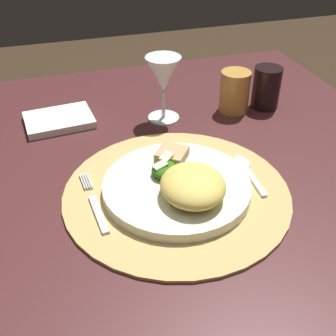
# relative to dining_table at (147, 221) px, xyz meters

# --- Properties ---
(dining_table) EXTENTS (1.11, 1.02, 0.73)m
(dining_table) POSITION_rel_dining_table_xyz_m (0.00, 0.00, 0.00)
(dining_table) COLOR #451F21
(dining_table) RESTS_ON ground
(placemat) EXTENTS (0.39, 0.39, 0.01)m
(placemat) POSITION_rel_dining_table_xyz_m (0.04, -0.07, 0.12)
(placemat) COLOR tan
(placemat) RESTS_ON dining_table
(dinner_plate) EXTENTS (0.25, 0.25, 0.02)m
(dinner_plate) POSITION_rel_dining_table_xyz_m (0.04, -0.07, 0.13)
(dinner_plate) COLOR silver
(dinner_plate) RESTS_ON placemat
(pasta_serving) EXTENTS (0.12, 0.13, 0.04)m
(pasta_serving) POSITION_rel_dining_table_xyz_m (0.05, -0.11, 0.16)
(pasta_serving) COLOR #E1C558
(pasta_serving) RESTS_ON dinner_plate
(salad_greens) EXTENTS (0.07, 0.08, 0.02)m
(salad_greens) POSITION_rel_dining_table_xyz_m (0.03, -0.03, 0.15)
(salad_greens) COLOR #2B6311
(salad_greens) RESTS_ON dinner_plate
(bread_piece) EXTENTS (0.07, 0.07, 0.02)m
(bread_piece) POSITION_rel_dining_table_xyz_m (0.05, -0.00, 0.15)
(bread_piece) COLOR tan
(bread_piece) RESTS_ON dinner_plate
(fork) EXTENTS (0.03, 0.16, 0.00)m
(fork) POSITION_rel_dining_table_xyz_m (-0.10, -0.07, 0.12)
(fork) COLOR silver
(fork) RESTS_ON placemat
(spoon) EXTENTS (0.03, 0.13, 0.01)m
(spoon) POSITION_rel_dining_table_xyz_m (0.18, -0.04, 0.12)
(spoon) COLOR silver
(spoon) RESTS_ON placemat
(napkin) EXTENTS (0.15, 0.12, 0.02)m
(napkin) POSITION_rel_dining_table_xyz_m (-0.13, 0.24, 0.12)
(napkin) COLOR white
(napkin) RESTS_ON dining_table
(wine_glass) EXTENTS (0.08, 0.08, 0.14)m
(wine_glass) POSITION_rel_dining_table_xyz_m (0.09, 0.19, 0.21)
(wine_glass) COLOR silver
(wine_glass) RESTS_ON dining_table
(amber_tumbler) EXTENTS (0.07, 0.07, 0.09)m
(amber_tumbler) POSITION_rel_dining_table_xyz_m (0.26, 0.18, 0.16)
(amber_tumbler) COLOR #C98E3F
(amber_tumbler) RESTS_ON dining_table
(dark_tumbler) EXTENTS (0.06, 0.06, 0.10)m
(dark_tumbler) POSITION_rel_dining_table_xyz_m (0.33, 0.18, 0.16)
(dark_tumbler) COLOR black
(dark_tumbler) RESTS_ON dining_table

